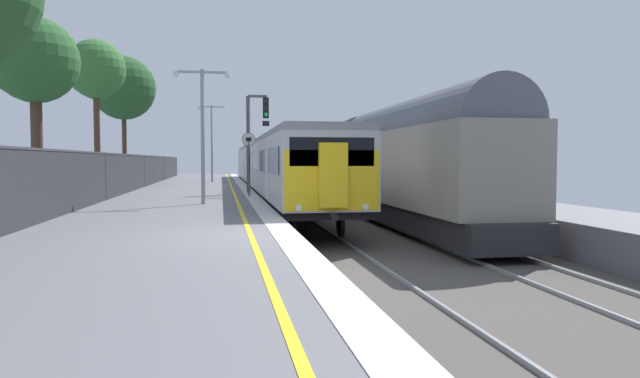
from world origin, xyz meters
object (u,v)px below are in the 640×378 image
signal_gantry (254,132)px  platform_lamp_mid (203,123)px  freight_train_adjacent_track (365,160)px  background_tree_centre (32,63)px  background_tree_left (96,72)px  speed_limit_sign (249,156)px  platform_lamp_far (212,137)px  background_tree_right (122,90)px  commuter_train_at_platform (270,165)px

signal_gantry → platform_lamp_mid: (-2.23, -6.75, -0.05)m
freight_train_adjacent_track → signal_gantry: bearing=179.3°
background_tree_centre → background_tree_left: bearing=90.9°
freight_train_adjacent_track → background_tree_centre: (-13.85, -5.09, 3.54)m
speed_limit_sign → platform_lamp_far: 17.29m
platform_lamp_mid → background_tree_right: bearing=105.5°
platform_lamp_far → background_tree_left: bearing=-129.2°
freight_train_adjacent_track → background_tree_right: 22.28m
speed_limit_sign → background_tree_left: background_tree_left is taller
platform_lamp_mid → background_tree_left: size_ratio=0.57×
platform_lamp_far → signal_gantry: bearing=-81.4°
platform_lamp_mid → background_tree_right: (-6.43, 23.14, 3.80)m
background_tree_right → background_tree_left: bearing=-89.5°
platform_lamp_mid → platform_lamp_far: bearing=90.0°
signal_gantry → platform_lamp_mid: 7.11m
signal_gantry → speed_limit_sign: signal_gantry is taller
commuter_train_at_platform → platform_lamp_mid: size_ratio=8.55×
commuter_train_at_platform → freight_train_adjacent_track: 9.17m
commuter_train_at_platform → freight_train_adjacent_track: size_ratio=1.38×
platform_lamp_mid → background_tree_centre: bearing=165.5°
background_tree_centre → background_tree_right: (-0.27, 21.55, 1.57)m
freight_train_adjacent_track → platform_lamp_far: size_ratio=5.42×
speed_limit_sign → platform_lamp_mid: bearing=-113.3°
background_tree_right → signal_gantry: bearing=-62.2°
commuter_train_at_platform → platform_lamp_mid: 15.47m
speed_limit_sign → background_tree_right: background_tree_right is taller
background_tree_left → signal_gantry: bearing=-38.7°
commuter_train_at_platform → speed_limit_sign: 10.82m
signal_gantry → background_tree_left: (-8.57, 6.88, 3.65)m
signal_gantry → speed_limit_sign: (-0.38, -2.47, -1.18)m
signal_gantry → background_tree_centre: background_tree_centre is taller
background_tree_right → freight_train_adjacent_track: bearing=-49.4°
signal_gantry → background_tree_centre: (-8.39, -5.15, 2.18)m
commuter_train_at_platform → platform_lamp_mid: platform_lamp_mid is taller
background_tree_centre → platform_lamp_mid: bearing=-14.5°
background_tree_left → speed_limit_sign: bearing=-48.8°
speed_limit_sign → platform_lamp_mid: size_ratio=0.58×
background_tree_right → commuter_train_at_platform: bearing=-39.0°
platform_lamp_mid → background_tree_centre: size_ratio=0.71×
platform_lamp_mid → background_tree_centre: (-6.16, 1.59, 2.23)m
freight_train_adjacent_track → platform_lamp_far: bearing=117.6°
background_tree_centre → background_tree_right: 21.61m
platform_lamp_far → background_tree_left: background_tree_left is taller
freight_train_adjacent_track → speed_limit_sign: freight_train_adjacent_track is taller
platform_lamp_mid → freight_train_adjacent_track: bearing=41.0°
background_tree_right → speed_limit_sign: bearing=-66.3°
commuter_train_at_platform → background_tree_left: 11.44m
background_tree_left → freight_train_adjacent_track: bearing=-26.3°
platform_lamp_mid → background_tree_left: (-6.35, 13.63, 3.70)m
commuter_train_at_platform → background_tree_centre: bearing=-126.4°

